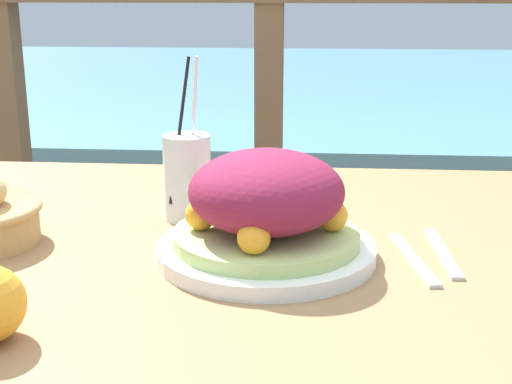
# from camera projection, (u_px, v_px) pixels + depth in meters

# --- Properties ---
(patio_table) EXTENTS (1.14, 0.89, 0.70)m
(patio_table) POSITION_uv_depth(u_px,v_px,m) (230.00, 303.00, 1.00)
(patio_table) COLOR #997047
(patio_table) RESTS_ON ground_plane
(railing_fence) EXTENTS (2.80, 0.08, 1.09)m
(railing_fence) POSITION_uv_depth(u_px,v_px,m) (269.00, 106.00, 1.81)
(railing_fence) COLOR brown
(railing_fence) RESTS_ON ground_plane
(sea_backdrop) EXTENTS (12.00, 4.00, 0.51)m
(sea_backdrop) POSITION_uv_depth(u_px,v_px,m) (293.00, 119.00, 4.34)
(sea_backdrop) COLOR #568EA8
(sea_backdrop) RESTS_ON ground_plane
(salad_plate) EXTENTS (0.29, 0.29, 0.14)m
(salad_plate) POSITION_uv_depth(u_px,v_px,m) (266.00, 213.00, 0.92)
(salad_plate) COLOR white
(salad_plate) RESTS_ON patio_table
(drink_glass) EXTENTS (0.07, 0.08, 0.25)m
(drink_glass) POSITION_uv_depth(u_px,v_px,m) (187.00, 177.00, 1.07)
(drink_glass) COLOR silver
(drink_glass) RESTS_ON patio_table
(fork) EXTENTS (0.05, 0.18, 0.00)m
(fork) POSITION_uv_depth(u_px,v_px,m) (413.00, 259.00, 0.92)
(fork) COLOR silver
(fork) RESTS_ON patio_table
(knife) EXTENTS (0.02, 0.18, 0.00)m
(knife) POSITION_uv_depth(u_px,v_px,m) (442.00, 252.00, 0.95)
(knife) COLOR silver
(knife) RESTS_ON patio_table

